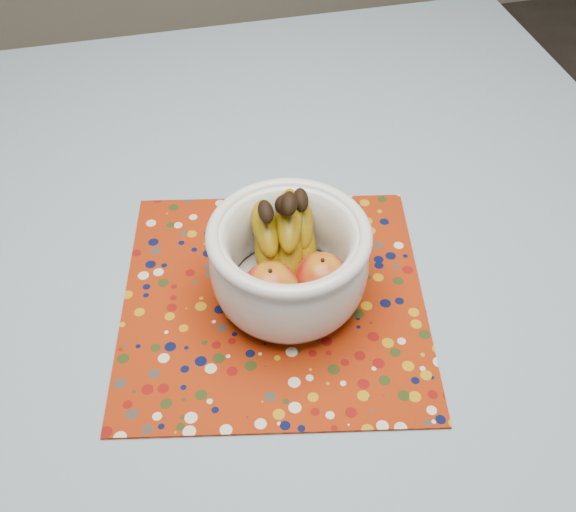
% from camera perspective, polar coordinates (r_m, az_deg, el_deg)
% --- Properties ---
extents(table, '(1.20, 1.20, 0.75)m').
position_cam_1_polar(table, '(1.07, -1.13, -1.80)').
color(table, brown).
rests_on(table, ground).
extents(tablecloth, '(1.32, 1.32, 0.01)m').
position_cam_1_polar(tablecloth, '(1.01, -1.20, 1.27)').
color(tablecloth, '#5F829F').
rests_on(tablecloth, table).
extents(placemat, '(0.48, 0.48, 0.00)m').
position_cam_1_polar(placemat, '(0.93, -1.22, -3.59)').
color(placemat, maroon).
rests_on(placemat, tablecloth).
extents(fruit_bowl, '(0.21, 0.21, 0.16)m').
position_cam_1_polar(fruit_bowl, '(0.88, 0.08, -0.00)').
color(fruit_bowl, silver).
rests_on(fruit_bowl, placemat).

